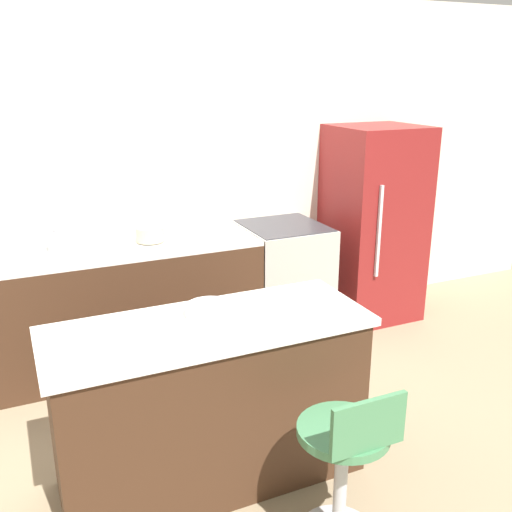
% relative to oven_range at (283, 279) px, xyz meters
% --- Properties ---
extents(ground_plane, '(14.00, 14.00, 0.00)m').
position_rel_oven_range_xyz_m(ground_plane, '(-1.07, -0.35, -0.45)').
color(ground_plane, '#998466').
extents(wall_back, '(8.00, 0.06, 2.60)m').
position_rel_oven_range_xyz_m(wall_back, '(-1.07, 0.36, 0.85)').
color(wall_back, silver).
rests_on(wall_back, ground_plane).
extents(back_counter, '(2.14, 0.66, 0.89)m').
position_rel_oven_range_xyz_m(back_counter, '(-1.39, 0.00, -0.00)').
color(back_counter, '#422819').
rests_on(back_counter, ground_plane).
extents(kitchen_island, '(1.58, 0.60, 0.88)m').
position_rel_oven_range_xyz_m(kitchen_island, '(-1.14, -1.45, -0.00)').
color(kitchen_island, '#422819').
rests_on(kitchen_island, ground_plane).
extents(oven_range, '(0.63, 0.67, 0.89)m').
position_rel_oven_range_xyz_m(oven_range, '(0.00, 0.00, 0.00)').
color(oven_range, '#B7B2A8').
rests_on(oven_range, ground_plane).
extents(refrigerator, '(0.70, 0.69, 1.62)m').
position_rel_oven_range_xyz_m(refrigerator, '(0.84, -0.00, 0.37)').
color(refrigerator, maroon).
rests_on(refrigerator, ground_plane).
extents(stool_chair, '(0.40, 0.40, 0.82)m').
position_rel_oven_range_xyz_m(stool_chair, '(-0.76, -2.11, -0.03)').
color(stool_chair, '#B7B7BC').
rests_on(stool_chair, ground_plane).
extents(kettle, '(0.16, 0.16, 0.21)m').
position_rel_oven_range_xyz_m(kettle, '(-1.66, 0.00, 0.53)').
color(kettle, silver).
rests_on(kettle, back_counter).
extents(mixing_bowl, '(0.20, 0.20, 0.10)m').
position_rel_oven_range_xyz_m(mixing_bowl, '(-1.06, 0.00, 0.50)').
color(mixing_bowl, '#C1B28E').
rests_on(mixing_bowl, back_counter).
extents(fruit_bowl, '(0.24, 0.24, 0.05)m').
position_rel_oven_range_xyz_m(fruit_bowl, '(-1.10, -1.37, 0.47)').
color(fruit_bowl, white).
rests_on(fruit_bowl, kitchen_island).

